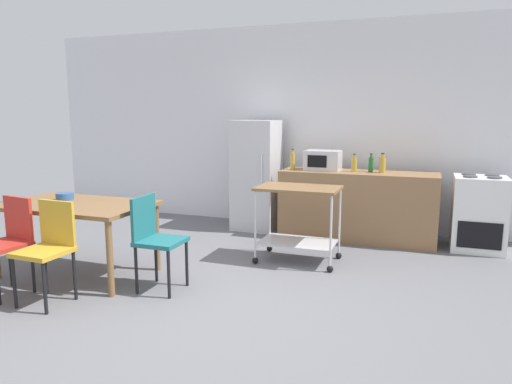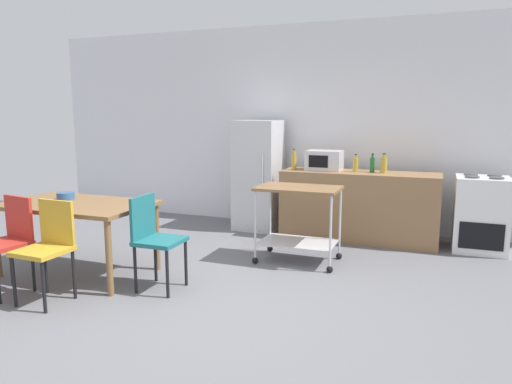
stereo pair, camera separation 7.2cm
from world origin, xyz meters
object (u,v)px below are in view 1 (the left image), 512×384
object	(u,v)px
refrigerator	(257,175)
kitchen_cart	(298,211)
microwave	(323,160)
bottle_soy_sauce	(371,164)
fruit_bowl	(65,196)
bottle_vinegar	(293,161)
bottle_wine	(382,165)
chair_teal	(155,236)
dining_table	(76,211)
bottle_sesame_oil	(354,164)
chair_mustard	(48,245)
chair_red	(8,239)
stove_oven	(478,213)

from	to	relation	value
refrigerator	kitchen_cart	xyz separation A→B (m)	(0.97, -1.29, -0.20)
kitchen_cart	microwave	xyz separation A→B (m)	(0.00, 1.21, 0.46)
bottle_soy_sauce	fruit_bowl	distance (m)	3.69
bottle_vinegar	bottle_wine	bearing A→B (deg)	2.83
refrigerator	fruit_bowl	bearing A→B (deg)	-118.13
chair_teal	bottle_wine	world-z (taller)	bottle_wine
dining_table	microwave	size ratio (longest dim) A/B	3.26
chair_teal	bottle_sesame_oil	distance (m)	2.90
dining_table	kitchen_cart	xyz separation A→B (m)	(2.01, 1.20, -0.10)
refrigerator	bottle_vinegar	xyz separation A→B (m)	(0.58, -0.17, 0.24)
chair_teal	microwave	world-z (taller)	microwave
kitchen_cart	fruit_bowl	world-z (taller)	kitchen_cart
microwave	chair_mustard	bearing A→B (deg)	-119.72
chair_red	chair_mustard	bearing A→B (deg)	6.26
chair_teal	bottle_sesame_oil	size ratio (longest dim) A/B	3.87
stove_oven	chair_red	bearing A→B (deg)	-143.88
kitchen_cart	bottle_sesame_oil	bearing A→B (deg)	70.16
chair_teal	bottle_vinegar	size ratio (longest dim) A/B	3.21
bottle_vinegar	chair_red	bearing A→B (deg)	-122.10
chair_mustard	kitchen_cart	size ratio (longest dim) A/B	0.98
chair_mustard	stove_oven	distance (m)	4.79
chair_red	fruit_bowl	world-z (taller)	chair_red
dining_table	stove_oven	bearing A→B (deg)	31.42
stove_oven	refrigerator	size ratio (longest dim) A/B	0.59
dining_table	bottle_soy_sauce	bearing A→B (deg)	42.31
stove_oven	fruit_bowl	world-z (taller)	stove_oven
kitchen_cart	chair_red	bearing A→B (deg)	-140.68
chair_red	stove_oven	world-z (taller)	stove_oven
refrigerator	fruit_bowl	distance (m)	2.70
chair_red	bottle_sesame_oil	world-z (taller)	bottle_sesame_oil
bottle_vinegar	bottle_sesame_oil	distance (m)	0.81
refrigerator	kitchen_cart	world-z (taller)	refrigerator
bottle_vinegar	bottle_sesame_oil	bearing A→B (deg)	4.09
microwave	bottle_vinegar	bearing A→B (deg)	-166.88
dining_table	kitchen_cart	size ratio (longest dim) A/B	1.65
stove_oven	bottle_soy_sauce	bearing A→B (deg)	-179.86
microwave	bottle_sesame_oil	size ratio (longest dim) A/B	2.00
chair_mustard	bottle_sesame_oil	bearing A→B (deg)	56.16
chair_mustard	microwave	bearing A→B (deg)	62.02
chair_red	bottle_sesame_oil	xyz separation A→B (m)	(2.66, 3.01, 0.48)
bottle_vinegar	bottle_soy_sauce	bearing A→B (deg)	5.01
bottle_sesame_oil	bottle_soy_sauce	distance (m)	0.21
bottle_wine	microwave	bearing A→B (deg)	177.51
refrigerator	microwave	distance (m)	1.01
bottle_vinegar	chair_teal	bearing A→B (deg)	-105.13
refrigerator	bottle_wine	distance (m)	1.76
refrigerator	bottle_sesame_oil	distance (m)	1.41
chair_red	fruit_bowl	distance (m)	0.79
chair_red	bottle_wine	bearing A→B (deg)	54.18
bottle_soy_sauce	bottle_sesame_oil	bearing A→B (deg)	-171.45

